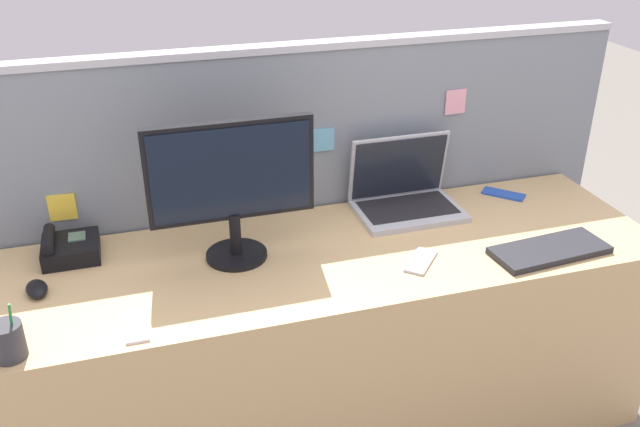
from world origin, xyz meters
name	(u,v)px	position (x,y,z in m)	size (l,w,h in m)	color
ground_plane	(324,422)	(0.00, 0.00, 0.00)	(10.00, 10.00, 0.00)	slate
desk	(324,344)	(0.00, 0.00, 0.36)	(2.22, 0.67, 0.73)	tan
cubicle_divider	(295,220)	(0.00, 0.37, 0.66)	(2.45, 0.08, 1.32)	gray
desktop_monitor	(232,181)	(-0.28, 0.07, 0.99)	(0.51, 0.19, 0.45)	black
laptop	(404,192)	(0.37, 0.23, 0.79)	(0.37, 0.26, 0.26)	#B2B5BC
desk_phone	(69,248)	(-0.78, 0.21, 0.76)	(0.17, 0.17, 0.09)	black
keyboard_main	(550,250)	(0.69, -0.21, 0.74)	(0.38, 0.15, 0.02)	#232328
computer_mouse_right_hand	(37,289)	(-0.87, 0.02, 0.74)	(0.06, 0.10, 0.03)	black
pen_cup	(8,341)	(-0.92, -0.27, 0.78)	(0.08, 0.08, 0.18)	#333338
cell_phone_blue_case	(503,194)	(0.78, 0.22, 0.73)	(0.06, 0.16, 0.01)	blue
cell_phone_white_slab	(136,327)	(-0.61, -0.23, 0.73)	(0.06, 0.14, 0.01)	silver
cell_phone_silver_slab	(421,261)	(0.27, -0.14, 0.73)	(0.06, 0.16, 0.01)	#B7BAC1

